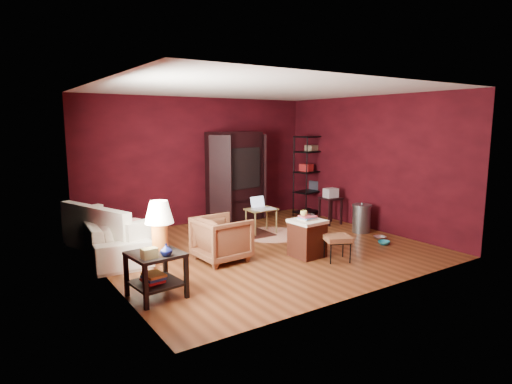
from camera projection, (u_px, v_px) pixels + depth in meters
room at (261, 171)px, 7.48m from camera, size 5.54×5.04×2.84m
sofa at (111, 230)px, 7.28m from camera, size 0.81×2.26×0.87m
armchair at (222, 237)px, 6.98m from camera, size 0.77×0.82×0.80m
pet_bowl_steel at (380, 233)px, 8.31m from camera, size 0.24×0.14×0.24m
pet_bowl_turquoise at (384, 239)px, 7.94m from camera, size 0.23×0.10×0.22m
vase at (166, 250)px, 5.31m from camera, size 0.17×0.18×0.15m
mug at (304, 213)px, 7.11m from camera, size 0.13×0.11×0.12m
side_table at (157, 240)px, 5.52m from camera, size 0.69×0.69×1.24m
sofa_cushions at (110, 232)px, 7.26m from camera, size 1.35×2.08×0.81m
hamper at (307, 237)px, 7.21m from camera, size 0.54×0.54×0.72m
footstool at (337, 239)px, 6.98m from camera, size 0.54×0.54×0.42m
rug_round at (272, 234)px, 8.67m from camera, size 1.28×1.28×0.01m
rug_oriental at (239, 235)px, 8.57m from camera, size 1.28×0.86×0.01m
laptop_desk at (261, 211)px, 8.72m from camera, size 0.60×0.48×0.74m
tv_armoire at (235, 175)px, 9.77m from camera, size 1.59×1.01×2.04m
wire_shelving at (312, 172)px, 10.41m from camera, size 1.01×0.60×1.94m
small_stand at (331, 197)px, 9.50m from camera, size 0.42×0.42×0.81m
trash_can at (362, 218)px, 8.82m from camera, size 0.49×0.49×0.63m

